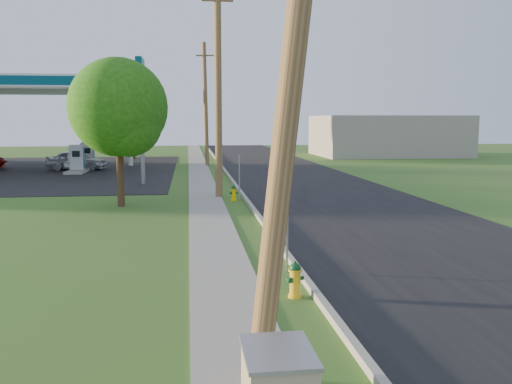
{
  "coord_description": "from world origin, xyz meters",
  "views": [
    {
      "loc": [
        -1.98,
        -7.86,
        3.51
      ],
      "look_at": [
        0.0,
        8.0,
        1.4
      ],
      "focal_mm": 38.0,
      "sensor_mm": 36.0,
      "label": 1
    }
  ],
  "objects_px": {
    "hydrant_near": "(295,280)",
    "fuel_pump_ne": "(77,162)",
    "hydrant_far": "(220,170)",
    "car_silver": "(77,160)",
    "utility_pole_near": "(297,16)",
    "tree_verge": "(121,111)",
    "price_pylon": "(141,85)",
    "utility_pole_mid": "(218,88)",
    "tree_lot": "(133,103)",
    "utility_pole_far": "(206,104)",
    "hydrant_mid": "(234,193)",
    "fuel_pump_se": "(88,158)"
  },
  "relations": [
    {
      "from": "price_pylon",
      "to": "car_silver",
      "type": "distance_m",
      "value": 11.95
    },
    {
      "from": "price_pylon",
      "to": "utility_pole_near",
      "type": "bearing_deg",
      "value": -80.58
    },
    {
      "from": "hydrant_far",
      "to": "car_silver",
      "type": "height_order",
      "value": "car_silver"
    },
    {
      "from": "utility_pole_near",
      "to": "hydrant_far",
      "type": "height_order",
      "value": "utility_pole_near"
    },
    {
      "from": "tree_lot",
      "to": "hydrant_near",
      "type": "height_order",
      "value": "tree_lot"
    },
    {
      "from": "utility_pole_near",
      "to": "fuel_pump_ne",
      "type": "distance_m",
      "value": 32.51
    },
    {
      "from": "fuel_pump_ne",
      "to": "price_pylon",
      "type": "xyz_separation_m",
      "value": [
        5.0,
        -7.5,
        4.71
      ]
    },
    {
      "from": "utility_pole_far",
      "to": "hydrant_far",
      "type": "distance_m",
      "value": 9.34
    },
    {
      "from": "hydrant_mid",
      "to": "utility_pole_far",
      "type": "bearing_deg",
      "value": 91.69
    },
    {
      "from": "tree_lot",
      "to": "hydrant_near",
      "type": "relative_size",
      "value": 10.73
    },
    {
      "from": "hydrant_near",
      "to": "hydrant_mid",
      "type": "distance_m",
      "value": 13.28
    },
    {
      "from": "fuel_pump_se",
      "to": "utility_pole_near",
      "type": "bearing_deg",
      "value": -75.73
    },
    {
      "from": "fuel_pump_ne",
      "to": "fuel_pump_se",
      "type": "height_order",
      "value": "same"
    },
    {
      "from": "utility_pole_mid",
      "to": "tree_verge",
      "type": "bearing_deg",
      "value": -150.48
    },
    {
      "from": "hydrant_near",
      "to": "fuel_pump_ne",
      "type": "bearing_deg",
      "value": 109.18
    },
    {
      "from": "fuel_pump_ne",
      "to": "hydrant_near",
      "type": "bearing_deg",
      "value": -70.82
    },
    {
      "from": "utility_pole_mid",
      "to": "tree_verge",
      "type": "relative_size",
      "value": 1.62
    },
    {
      "from": "tree_verge",
      "to": "hydrant_far",
      "type": "bearing_deg",
      "value": 68.84
    },
    {
      "from": "fuel_pump_ne",
      "to": "car_silver",
      "type": "bearing_deg",
      "value": 101.69
    },
    {
      "from": "price_pylon",
      "to": "fuel_pump_ne",
      "type": "bearing_deg",
      "value": 123.69
    },
    {
      "from": "utility_pole_mid",
      "to": "tree_verge",
      "type": "height_order",
      "value": "utility_pole_mid"
    },
    {
      "from": "hydrant_mid",
      "to": "hydrant_far",
      "type": "bearing_deg",
      "value": 89.78
    },
    {
      "from": "utility_pole_mid",
      "to": "tree_lot",
      "type": "bearing_deg",
      "value": 103.56
    },
    {
      "from": "hydrant_near",
      "to": "utility_pole_mid",
      "type": "bearing_deg",
      "value": 92.72
    },
    {
      "from": "hydrant_near",
      "to": "hydrant_far",
      "type": "bearing_deg",
      "value": 90.19
    },
    {
      "from": "hydrant_near",
      "to": "price_pylon",
      "type": "bearing_deg",
      "value": 102.88
    },
    {
      "from": "price_pylon",
      "to": "tree_lot",
      "type": "distance_m",
      "value": 20.82
    },
    {
      "from": "tree_verge",
      "to": "car_silver",
      "type": "xyz_separation_m",
      "value": [
        -5.25,
        17.35,
        -3.19
      ]
    },
    {
      "from": "fuel_pump_ne",
      "to": "car_silver",
      "type": "distance_m",
      "value": 2.09
    },
    {
      "from": "utility_pole_mid",
      "to": "fuel_pump_ne",
      "type": "distance_m",
      "value": 16.31
    },
    {
      "from": "tree_lot",
      "to": "hydrant_far",
      "type": "relative_size",
      "value": 10.58
    },
    {
      "from": "fuel_pump_ne",
      "to": "tree_verge",
      "type": "xyz_separation_m",
      "value": [
        4.82,
        -15.31,
        3.17
      ]
    },
    {
      "from": "utility_pole_far",
      "to": "fuel_pump_se",
      "type": "relative_size",
      "value": 2.97
    },
    {
      "from": "fuel_pump_se",
      "to": "car_silver",
      "type": "distance_m",
      "value": 2.0
    },
    {
      "from": "car_silver",
      "to": "tree_lot",
      "type": "bearing_deg",
      "value": -5.38
    },
    {
      "from": "fuel_pump_se",
      "to": "hydrant_mid",
      "type": "height_order",
      "value": "fuel_pump_se"
    },
    {
      "from": "tree_verge",
      "to": "car_silver",
      "type": "relative_size",
      "value": 1.47
    },
    {
      "from": "price_pylon",
      "to": "tree_lot",
      "type": "height_order",
      "value": "tree_lot"
    },
    {
      "from": "tree_verge",
      "to": "hydrant_mid",
      "type": "distance_m",
      "value": 5.93
    },
    {
      "from": "hydrant_near",
      "to": "hydrant_mid",
      "type": "height_order",
      "value": "hydrant_near"
    },
    {
      "from": "utility_pole_near",
      "to": "hydrant_far",
      "type": "bearing_deg",
      "value": 88.74
    },
    {
      "from": "utility_pole_far",
      "to": "utility_pole_near",
      "type": "bearing_deg",
      "value": -90.0
    },
    {
      "from": "fuel_pump_se",
      "to": "tree_verge",
      "type": "bearing_deg",
      "value": -75.97
    },
    {
      "from": "utility_pole_far",
      "to": "hydrant_near",
      "type": "bearing_deg",
      "value": -88.78
    },
    {
      "from": "tree_verge",
      "to": "utility_pole_mid",
      "type": "bearing_deg",
      "value": 29.52
    },
    {
      "from": "hydrant_far",
      "to": "fuel_pump_se",
      "type": "bearing_deg",
      "value": 142.87
    },
    {
      "from": "fuel_pump_ne",
      "to": "hydrant_far",
      "type": "relative_size",
      "value": 4.23
    },
    {
      "from": "utility_pole_near",
      "to": "tree_verge",
      "type": "relative_size",
      "value": 1.57
    },
    {
      "from": "utility_pole_far",
      "to": "hydrant_far",
      "type": "bearing_deg",
      "value": -85.74
    },
    {
      "from": "tree_verge",
      "to": "hydrant_far",
      "type": "height_order",
      "value": "tree_verge"
    }
  ]
}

